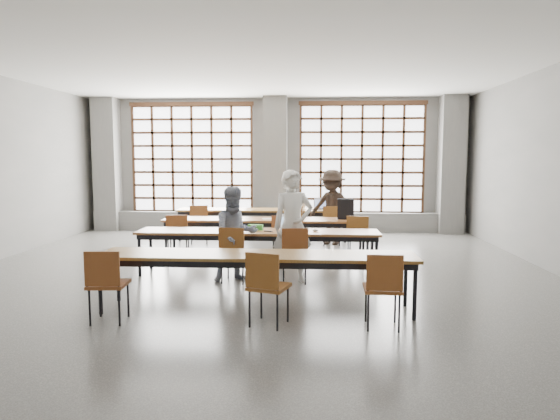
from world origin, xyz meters
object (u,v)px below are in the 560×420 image
object	(u,v)px
chair_mid_right	(358,234)
student_back	(332,207)
desk_row_c	(258,235)
student_male	(293,226)
green_box	(255,227)
student_female	(236,234)
laptop_front	(291,226)
chair_near_left	(106,279)
plastic_bag	(301,203)
chair_near_right	(383,283)
chair_back_mid	(295,221)
desk_row_b	(265,222)
chair_mid_centre	(283,233)
chair_back_left	(199,220)
chair_near_mid	(266,281)
backpack	(346,209)
laptop_back	(321,206)
phone	(268,231)
mouse	(315,230)
chair_mid_left	(178,232)
chair_front_right	(294,249)
red_pouch	(109,280)
chair_back_right	(332,221)
desk_row_a	(263,212)
chair_front_left	(234,249)

from	to	relation	value
chair_mid_right	student_back	size ratio (longest dim) A/B	0.53
desk_row_c	student_male	world-z (taller)	student_male
desk_row_c	green_box	bearing A→B (deg)	122.01
student_female	laptop_front	size ratio (longest dim) A/B	3.66
chair_near_left	plastic_bag	distance (m)	6.50
chair_near_right	student_male	world-z (taller)	student_male
chair_back_mid	student_female	world-z (taller)	student_female
desk_row_b	chair_mid_centre	xyz separation A→B (m)	(0.40, -0.63, -0.13)
student_back	laptop_front	bearing A→B (deg)	-83.33
chair_back_left	chair_near_mid	size ratio (longest dim) A/B	1.00
backpack	plastic_bag	world-z (taller)	backpack
laptop_front	laptop_back	bearing A→B (deg)	80.69
laptop_front	backpack	distance (m)	1.87
phone	plastic_bag	world-z (taller)	plastic_bag
chair_back_left	backpack	size ratio (longest dim) A/B	2.20
green_box	chair_back_mid	bearing A→B (deg)	78.19
laptop_back	student_back	bearing A→B (deg)	-68.71
chair_near_mid	chair_near_right	world-z (taller)	same
mouse	green_box	distance (m)	1.01
chair_mid_left	chair_front_right	distance (m)	2.77
desk_row_b	red_pouch	size ratio (longest dim) A/B	20.00
chair_back_left	chair_back_right	xyz separation A→B (m)	(2.98, -0.00, 0.00)
desk_row_a	student_male	world-z (taller)	student_male
student_back	chair_mid_left	bearing A→B (deg)	-124.04
chair_back_right	student_back	world-z (taller)	student_back
phone	plastic_bag	size ratio (longest dim) A/B	0.45
chair_mid_centre	chair_front_left	world-z (taller)	same
chair_near_mid	mouse	distance (m)	2.66
desk_row_c	chair_mid_left	size ratio (longest dim) A/B	4.55
desk_row_b	chair_mid_left	bearing A→B (deg)	-158.42
chair_near_right	phone	size ratio (longest dim) A/B	6.77
laptop_back	chair_back_left	bearing A→B (deg)	-165.00
student_back	red_pouch	distance (m)	6.20
student_male	plastic_bag	distance (m)	4.01
chair_near_mid	green_box	bearing A→B (deg)	98.93
desk_row_a	chair_back_mid	distance (m)	1.01
desk_row_a	student_female	world-z (taller)	student_female
chair_back_right	chair_mid_centre	size ratio (longest dim) A/B	1.00
desk_row_c	phone	bearing A→B (deg)	-29.05
laptop_back	chair_back_right	bearing A→B (deg)	-72.29
chair_back_left	chair_near_left	bearing A→B (deg)	-88.53
desk_row_a	red_pouch	distance (m)	6.13
chair_front_right	chair_front_left	bearing A→B (deg)	-179.94
chair_mid_left	laptop_front	world-z (taller)	laptop_front
student_back	mouse	size ratio (longest dim) A/B	17.03
chair_mid_left	chair_near_right	bearing A→B (deg)	-47.40
desk_row_b	chair_back_right	size ratio (longest dim) A/B	4.55
desk_row_a	phone	bearing A→B (deg)	-83.03
chair_mid_left	chair_back_left	bearing A→B (deg)	90.37
chair_near_mid	student_female	distance (m)	2.23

